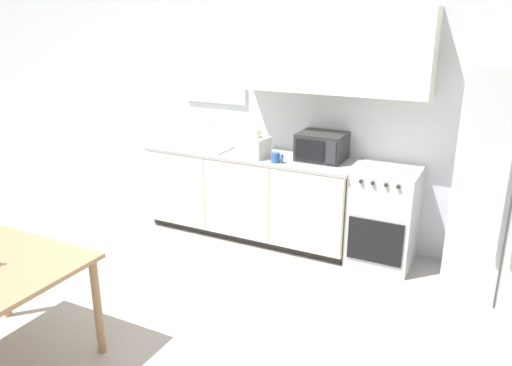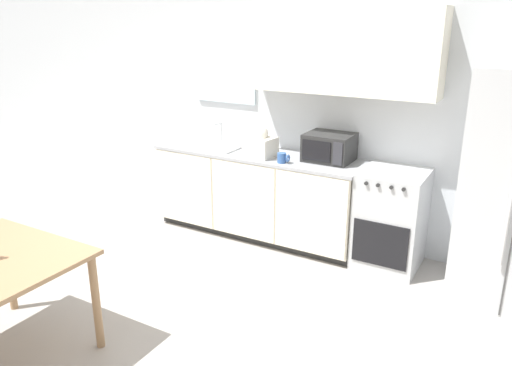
% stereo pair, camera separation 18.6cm
% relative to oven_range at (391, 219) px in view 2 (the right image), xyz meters
% --- Properties ---
extents(ground_plane, '(12.00, 12.00, 0.00)m').
position_rel_oven_range_xyz_m(ground_plane, '(-1.14, -1.81, -0.45)').
color(ground_plane, gray).
extents(wall_back, '(12.00, 0.38, 2.70)m').
position_rel_oven_range_xyz_m(wall_back, '(-1.05, 0.29, 1.00)').
color(wall_back, silver).
rests_on(wall_back, ground_plane).
extents(kitchen_counter, '(2.20, 0.63, 0.89)m').
position_rel_oven_range_xyz_m(kitchen_counter, '(-1.38, -0.01, 0.00)').
color(kitchen_counter, '#333333').
rests_on(kitchen_counter, ground_plane).
extents(oven_range, '(0.56, 0.60, 0.90)m').
position_rel_oven_range_xyz_m(oven_range, '(0.00, 0.00, 0.00)').
color(oven_range, '#B7BABC').
rests_on(oven_range, ground_plane).
extents(kitchen_sink, '(0.68, 0.45, 0.23)m').
position_rel_oven_range_xyz_m(kitchen_sink, '(-1.95, -0.00, 0.45)').
color(kitchen_sink, '#B7BABC').
rests_on(kitchen_sink, kitchen_counter).
extents(microwave, '(0.44, 0.38, 0.26)m').
position_rel_oven_range_xyz_m(microwave, '(-0.65, 0.07, 0.57)').
color(microwave, '#282828').
rests_on(microwave, kitchen_counter).
extents(coffee_mug, '(0.12, 0.08, 0.10)m').
position_rel_oven_range_xyz_m(coffee_mug, '(-1.00, -0.22, 0.49)').
color(coffee_mug, '#335999').
rests_on(coffee_mug, kitchen_counter).
extents(grocery_bag_0, '(0.30, 0.27, 0.30)m').
position_rel_oven_range_xyz_m(grocery_bag_0, '(-1.29, -0.13, 0.57)').
color(grocery_bag_0, silver).
rests_on(grocery_bag_0, kitchen_counter).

